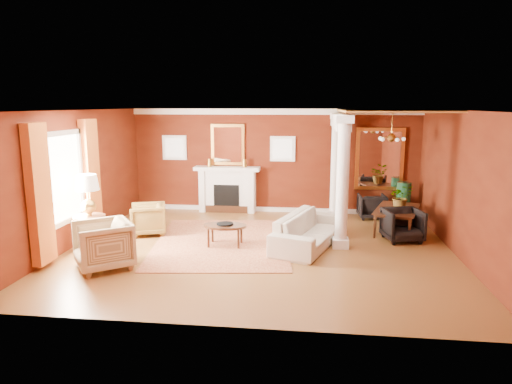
# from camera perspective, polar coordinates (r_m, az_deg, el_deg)

# --- Properties ---
(ground) EXTENTS (8.00, 8.00, 0.00)m
(ground) POSITION_cam_1_polar(r_m,az_deg,el_deg) (9.76, 0.50, -7.10)
(ground) COLOR brown
(ground) RESTS_ON ground
(room_shell) EXTENTS (8.04, 7.04, 2.92)m
(room_shell) POSITION_cam_1_polar(r_m,az_deg,el_deg) (9.34, 0.52, 4.76)
(room_shell) COLOR #5D1F0C
(room_shell) RESTS_ON ground
(fireplace) EXTENTS (1.85, 0.42, 1.29)m
(fireplace) POSITION_cam_1_polar(r_m,az_deg,el_deg) (12.97, -3.60, 0.34)
(fireplace) COLOR white
(fireplace) RESTS_ON ground
(overmantel_mirror) EXTENTS (0.95, 0.07, 1.15)m
(overmantel_mirror) POSITION_cam_1_polar(r_m,az_deg,el_deg) (12.94, -3.56, 5.92)
(overmantel_mirror) COLOR #EBA345
(overmantel_mirror) RESTS_ON fireplace
(flank_window_left) EXTENTS (0.70, 0.07, 0.70)m
(flank_window_left) POSITION_cam_1_polar(r_m,az_deg,el_deg) (13.32, -10.15, 5.49)
(flank_window_left) COLOR white
(flank_window_left) RESTS_ON room_shell
(flank_window_right) EXTENTS (0.70, 0.07, 0.70)m
(flank_window_right) POSITION_cam_1_polar(r_m,az_deg,el_deg) (12.77, 3.35, 5.41)
(flank_window_right) COLOR white
(flank_window_right) RESTS_ON room_shell
(left_window) EXTENTS (0.21, 2.55, 2.60)m
(left_window) POSITION_cam_1_polar(r_m,az_deg,el_deg) (10.05, -22.54, 0.94)
(left_window) COLOR white
(left_window) RESTS_ON room_shell
(column_front) EXTENTS (0.36, 0.36, 2.80)m
(column_front) POSITION_cam_1_polar(r_m,az_deg,el_deg) (9.68, 10.77, 1.26)
(column_front) COLOR white
(column_front) RESTS_ON ground
(column_back) EXTENTS (0.36, 0.36, 2.80)m
(column_back) POSITION_cam_1_polar(r_m,az_deg,el_deg) (12.35, 9.94, 3.34)
(column_back) COLOR white
(column_back) RESTS_ON ground
(header_beam) EXTENTS (0.30, 3.20, 0.32)m
(header_beam) POSITION_cam_1_polar(r_m,az_deg,el_deg) (11.16, 10.43, 8.68)
(header_beam) COLOR white
(header_beam) RESTS_ON column_front
(amber_ceiling) EXTENTS (2.30, 3.40, 0.04)m
(amber_ceiling) POSITION_cam_1_polar(r_m,az_deg,el_deg) (11.13, 16.53, 9.70)
(amber_ceiling) COLOR gold
(amber_ceiling) RESTS_ON room_shell
(dining_mirror) EXTENTS (1.30, 0.07, 1.70)m
(dining_mirror) POSITION_cam_1_polar(r_m,az_deg,el_deg) (12.91, 15.19, 3.99)
(dining_mirror) COLOR #EBA345
(dining_mirror) RESTS_ON room_shell
(chandelier) EXTENTS (0.60, 0.62, 0.75)m
(chandelier) POSITION_cam_1_polar(r_m,az_deg,el_deg) (11.22, 16.57, 6.52)
(chandelier) COLOR gold
(chandelier) RESTS_ON room_shell
(crown_trim) EXTENTS (8.00, 0.08, 0.16)m
(crown_trim) POSITION_cam_1_polar(r_m,az_deg,el_deg) (12.73, 2.26, 10.00)
(crown_trim) COLOR white
(crown_trim) RESTS_ON room_shell
(base_trim) EXTENTS (8.00, 0.08, 0.12)m
(base_trim) POSITION_cam_1_polar(r_m,az_deg,el_deg) (13.07, 2.17, -2.19)
(base_trim) COLOR white
(base_trim) RESTS_ON ground
(rug) EXTENTS (3.30, 4.14, 0.02)m
(rug) POSITION_cam_1_polar(r_m,az_deg,el_deg) (10.23, -4.33, -6.24)
(rug) COLOR maroon
(rug) RESTS_ON ground
(sofa) EXTENTS (1.43, 2.48, 0.93)m
(sofa) POSITION_cam_1_polar(r_m,az_deg,el_deg) (9.89, 6.65, -4.11)
(sofa) COLOR beige
(sofa) RESTS_ON ground
(armchair_leopard) EXTENTS (0.93, 0.97, 0.80)m
(armchair_leopard) POSITION_cam_1_polar(r_m,az_deg,el_deg) (11.03, -13.35, -3.13)
(armchair_leopard) COLOR black
(armchair_leopard) RESTS_ON ground
(armchair_stripe) EXTENTS (1.29, 1.31, 0.99)m
(armchair_stripe) POSITION_cam_1_polar(r_m,az_deg,el_deg) (8.97, -18.57, -6.02)
(armchair_stripe) COLOR tan
(armchair_stripe) RESTS_ON ground
(coffee_table) EXTENTS (0.93, 0.93, 0.47)m
(coffee_table) POSITION_cam_1_polar(r_m,az_deg,el_deg) (9.87, -3.90, -4.36)
(coffee_table) COLOR black
(coffee_table) RESTS_ON ground
(coffee_book) EXTENTS (0.15, 0.10, 0.22)m
(coffee_book) POSITION_cam_1_polar(r_m,az_deg,el_deg) (9.78, -4.33, -3.56)
(coffee_book) COLOR black
(coffee_book) RESTS_ON coffee_table
(side_table) EXTENTS (0.65, 0.65, 1.61)m
(side_table) POSITION_cam_1_polar(r_m,az_deg,el_deg) (9.98, -20.26, -0.85)
(side_table) COLOR black
(side_table) RESTS_ON ground
(dining_table) EXTENTS (1.05, 1.75, 0.92)m
(dining_table) POSITION_cam_1_polar(r_m,az_deg,el_deg) (11.40, 17.36, -2.57)
(dining_table) COLOR black
(dining_table) RESTS_ON ground
(dining_chair_near) EXTENTS (0.92, 0.88, 0.80)m
(dining_chair_near) POSITION_cam_1_polar(r_m,az_deg,el_deg) (10.72, 17.86, -3.76)
(dining_chair_near) COLOR black
(dining_chair_near) RESTS_ON ground
(dining_chair_far) EXTENTS (0.73, 0.69, 0.72)m
(dining_chair_far) POSITION_cam_1_polar(r_m,az_deg,el_deg) (12.63, 14.28, -1.60)
(dining_chair_far) COLOR black
(dining_chair_far) RESTS_ON ground
(green_urn) EXTENTS (0.42, 0.42, 1.01)m
(green_urn) POSITION_cam_1_polar(r_m,az_deg,el_deg) (12.75, 17.88, -1.50)
(green_urn) COLOR #144023
(green_urn) RESTS_ON ground
(potted_plant) EXTENTS (0.60, 0.65, 0.45)m
(potted_plant) POSITION_cam_1_polar(r_m,az_deg,el_deg) (11.24, 17.72, 0.79)
(potted_plant) COLOR #26591E
(potted_plant) RESTS_ON dining_table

